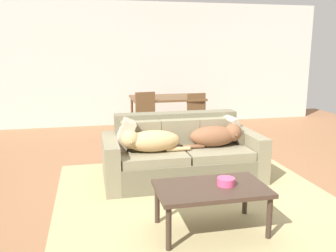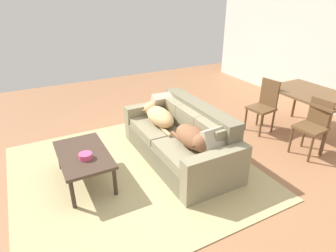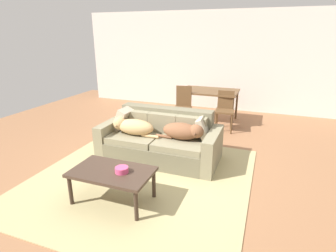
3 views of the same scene
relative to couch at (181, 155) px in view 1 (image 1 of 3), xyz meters
The scene contains 13 objects.
ground_plane 0.48m from the couch, 51.33° to the right, with size 10.00×10.00×0.00m, color #996744.
back_partition 3.86m from the couch, 86.52° to the left, with size 8.00×0.12×2.70m, color silver.
area_rug 0.85m from the couch, 89.99° to the right, with size 3.16×3.23×0.01m, color tan.
couch is the anchor object (origin of this frame).
dog_on_left_cushion 0.55m from the couch, 158.71° to the right, with size 0.85×0.35×0.28m.
dog_on_right_cushion 0.53m from the couch, 12.68° to the right, with size 0.80×0.35×0.29m.
throw_pillow_by_left_arm 0.80m from the couch, behind, with size 0.16×0.40×0.40m, color #BAA98F.
throw_pillow_by_right_arm 0.79m from the couch, ahead, with size 0.10×0.38×0.38m, color #AFA389.
coffee_table 1.45m from the couch, 93.42° to the right, with size 1.03×0.61×0.44m.
bowl_on_coffee_table 1.45m from the couch, 87.73° to the right, with size 0.17×0.17×0.07m, color #EA4C7F.
dining_table 2.44m from the couch, 82.29° to the left, with size 1.36×0.94×0.78m.
dining_chair_near_left 1.81m from the couch, 95.13° to the left, with size 0.45×0.45×0.94m.
dining_chair_near_right 2.03m from the couch, 66.50° to the left, with size 0.43×0.43×0.88m.
Camera 1 is at (-1.38, -4.14, 1.69)m, focal length 38.59 mm.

